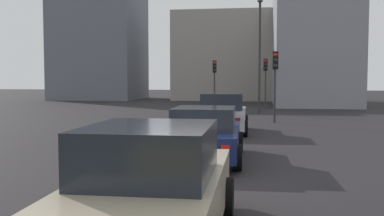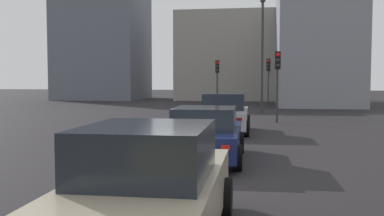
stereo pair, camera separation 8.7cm
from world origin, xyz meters
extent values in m
cube|color=black|center=(0.00, 0.00, -0.10)|extent=(160.00, 160.00, 0.20)
cube|color=#A8AAB2|center=(7.98, -0.01, 0.61)|extent=(4.15, 1.95, 0.71)
cube|color=#1E232B|center=(7.78, -0.02, 1.30)|extent=(1.88, 1.68, 0.66)
cylinder|color=black|center=(9.28, -0.92, 0.32)|extent=(0.64, 0.23, 0.64)
cylinder|color=black|center=(9.24, 0.95, 0.32)|extent=(0.64, 0.23, 0.64)
cylinder|color=black|center=(6.73, -0.97, 0.32)|extent=(0.64, 0.23, 0.64)
cylinder|color=black|center=(6.69, 0.89, 0.32)|extent=(0.64, 0.23, 0.64)
cube|color=maroon|center=(5.93, -0.73, 0.74)|extent=(0.03, 0.20, 0.11)
cube|color=maroon|center=(5.90, 0.62, 0.74)|extent=(0.03, 0.20, 0.11)
cube|color=#141E4C|center=(1.58, -0.05, 0.57)|extent=(4.28, 1.93, 0.62)
cube|color=#1E232B|center=(1.37, -0.06, 1.17)|extent=(1.95, 1.65, 0.58)
cylinder|color=black|center=(2.92, -0.92, 0.32)|extent=(0.65, 0.24, 0.64)
cylinder|color=black|center=(2.87, 0.89, 0.32)|extent=(0.65, 0.24, 0.64)
cylinder|color=black|center=(0.30, -1.00, 0.32)|extent=(0.65, 0.24, 0.64)
cylinder|color=black|center=(0.25, 0.82, 0.32)|extent=(0.65, 0.24, 0.64)
cube|color=red|center=(-0.52, -0.77, 0.68)|extent=(0.04, 0.20, 0.11)
cube|color=red|center=(-0.56, 0.54, 0.68)|extent=(0.04, 0.20, 0.11)
cube|color=tan|center=(-4.72, -0.13, 0.61)|extent=(4.35, 1.82, 0.71)
cube|color=#1E232B|center=(-4.93, -0.14, 1.30)|extent=(1.97, 1.58, 0.66)
cylinder|color=black|center=(-3.36, -1.00, 0.32)|extent=(0.64, 0.23, 0.64)
cylinder|color=black|center=(-3.38, 0.76, 0.32)|extent=(0.64, 0.23, 0.64)
cylinder|color=#2D2D30|center=(23.04, -1.96, 1.41)|extent=(0.11, 0.11, 2.82)
cube|color=black|center=(22.98, -1.95, 3.27)|extent=(0.24, 0.31, 0.90)
sphere|color=red|center=(22.88, -1.94, 3.54)|extent=(0.20, 0.20, 0.20)
sphere|color=black|center=(22.88, -1.94, 3.27)|extent=(0.20, 0.20, 0.20)
sphere|color=black|center=(22.88, -1.94, 3.00)|extent=(0.20, 0.20, 0.20)
cylinder|color=#2D2D30|center=(22.12, 1.75, 1.34)|extent=(0.11, 0.11, 2.67)
cube|color=black|center=(22.06, 1.74, 3.12)|extent=(0.24, 0.31, 0.90)
sphere|color=red|center=(21.95, 1.72, 3.39)|extent=(0.20, 0.20, 0.20)
sphere|color=black|center=(21.95, 1.72, 3.12)|extent=(0.20, 0.20, 0.20)
sphere|color=black|center=(21.95, 1.72, 2.85)|extent=(0.20, 0.20, 0.20)
cylinder|color=#2D2D30|center=(12.54, -2.29, 1.35)|extent=(0.11, 0.11, 2.70)
cube|color=black|center=(12.48, -2.29, 3.15)|extent=(0.23, 0.30, 0.90)
sphere|color=red|center=(12.37, -2.30, 3.42)|extent=(0.20, 0.20, 0.20)
sphere|color=black|center=(12.37, -2.30, 3.15)|extent=(0.20, 0.20, 0.20)
sphere|color=black|center=(12.37, -2.30, 2.88)|extent=(0.20, 0.20, 0.20)
cylinder|color=#2D2D30|center=(18.54, -1.50, 3.53)|extent=(0.16, 0.16, 7.07)
ellipsoid|color=#4C4C51|center=(18.54, -1.50, 7.19)|extent=(0.56, 0.36, 0.24)
cube|color=gray|center=(30.93, -6.00, 6.69)|extent=(15.13, 6.51, 13.38)
cube|color=gray|center=(38.27, 2.00, 4.60)|extent=(8.52, 10.94, 9.19)
cube|color=slate|center=(37.07, 16.00, 6.10)|extent=(8.76, 8.84, 12.19)
camera|label=1|loc=(-10.37, -1.50, 2.21)|focal=41.58mm
camera|label=2|loc=(-10.36, -1.59, 2.21)|focal=41.58mm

